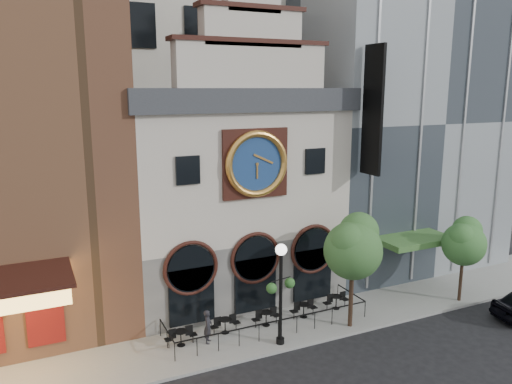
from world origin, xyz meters
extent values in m
plane|color=black|center=(0.00, 0.00, 0.00)|extent=(120.00, 120.00, 0.00)
cube|color=gray|center=(0.00, 2.50, 0.07)|extent=(44.00, 5.00, 0.15)
cube|color=#605E5B|center=(0.00, 8.00, 2.15)|extent=(12.00, 8.00, 4.00)
cube|color=beige|center=(0.00, 8.00, 7.65)|extent=(12.00, 8.00, 7.00)
cube|color=#2D3035|center=(0.00, 8.00, 11.75)|extent=(12.60, 8.60, 1.20)
cube|color=black|center=(0.00, 3.92, 8.55)|extent=(3.60, 0.25, 3.60)
cylinder|color=navy|center=(0.00, 3.78, 8.55)|extent=(3.10, 0.12, 3.10)
torus|color=gold|center=(0.00, 3.70, 8.55)|extent=(3.46, 0.36, 3.46)
cube|color=gray|center=(13.00, 10.00, 10.15)|extent=(14.00, 12.00, 20.00)
cube|color=#457937|center=(10.00, 2.80, 3.45)|extent=(4.50, 2.40, 0.35)
cube|color=black|center=(6.60, 3.00, 11.15)|extent=(0.18, 1.60, 7.00)
cylinder|color=black|center=(-4.64, 2.45, 0.89)|extent=(0.68, 0.68, 0.03)
cylinder|color=black|center=(-4.64, 2.45, 0.52)|extent=(0.06, 0.06, 0.72)
cylinder|color=black|center=(-2.24, 2.73, 0.89)|extent=(0.68, 0.68, 0.03)
cylinder|color=black|center=(-2.24, 2.73, 0.52)|extent=(0.06, 0.06, 0.72)
cylinder|color=black|center=(0.01, 2.58, 0.89)|extent=(0.68, 0.68, 0.03)
cylinder|color=black|center=(0.01, 2.58, 0.52)|extent=(0.06, 0.06, 0.72)
cylinder|color=black|center=(2.28, 2.60, 0.89)|extent=(0.68, 0.68, 0.03)
cylinder|color=black|center=(2.28, 2.60, 0.52)|extent=(0.06, 0.06, 0.72)
cylinder|color=black|center=(4.47, 2.74, 0.89)|extent=(0.68, 0.68, 0.03)
cylinder|color=black|center=(4.47, 2.74, 0.52)|extent=(0.06, 0.06, 0.72)
imported|color=black|center=(-3.35, 2.18, 0.99)|extent=(0.65, 0.73, 1.68)
cylinder|color=black|center=(-0.19, 0.62, 2.45)|extent=(0.17, 0.17, 4.60)
cylinder|color=black|center=(-0.19, 0.62, 0.29)|extent=(0.40, 0.40, 0.28)
sphere|color=white|center=(-0.19, 0.62, 4.93)|extent=(0.55, 0.55, 0.55)
sphere|color=#2A5D25|center=(-0.74, 0.51, 3.14)|extent=(0.52, 0.52, 0.52)
sphere|color=#2A5D25|center=(0.35, 0.72, 3.14)|extent=(0.52, 0.52, 0.52)
cylinder|color=#382619|center=(3.97, 0.70, 1.76)|extent=(0.23, 0.23, 3.22)
sphere|color=#316227|center=(3.97, 0.70, 4.29)|extent=(2.99, 2.99, 2.99)
sphere|color=#316227|center=(4.54, 1.04, 5.09)|extent=(2.07, 2.07, 2.07)
sphere|color=#316227|center=(3.51, 0.47, 4.86)|extent=(1.84, 1.84, 1.84)
cylinder|color=#382619|center=(11.67, 0.65, 1.49)|extent=(0.19, 0.19, 2.67)
sphere|color=#326B2A|center=(11.67, 0.65, 3.59)|extent=(2.48, 2.48, 2.48)
sphere|color=#326B2A|center=(12.15, 0.94, 4.26)|extent=(1.72, 1.72, 1.72)
sphere|color=#326B2A|center=(11.29, 0.46, 4.06)|extent=(1.53, 1.53, 1.53)
camera|label=1|loc=(-10.68, -19.08, 12.36)|focal=35.00mm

